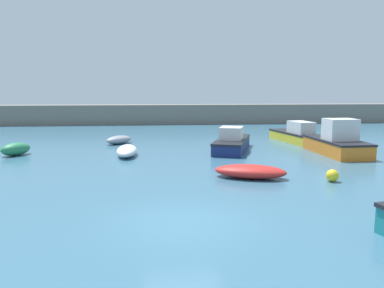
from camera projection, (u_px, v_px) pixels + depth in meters
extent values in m
cube|color=#38667F|center=(183.00, 225.00, 11.43)|extent=(120.00, 120.00, 0.20)
cube|color=slate|center=(163.00, 114.00, 43.52)|extent=(58.07, 2.47, 2.23)
cube|color=yellow|center=(297.00, 138.00, 28.40)|extent=(2.64, 6.21, 0.63)
cube|color=black|center=(298.00, 133.00, 28.35)|extent=(2.69, 6.34, 0.12)
cube|color=silver|center=(301.00, 128.00, 27.85)|extent=(1.57, 2.25, 0.99)
ellipsoid|color=gray|center=(119.00, 140.00, 27.60)|extent=(2.28, 2.32, 0.61)
cube|color=navy|center=(232.00, 145.00, 24.67)|extent=(3.51, 5.83, 0.67)
cube|color=black|center=(232.00, 139.00, 24.61)|extent=(3.58, 5.95, 0.12)
cube|color=silver|center=(231.00, 134.00, 24.15)|extent=(1.84, 2.00, 0.93)
ellipsoid|color=#287A4C|center=(16.00, 149.00, 22.79)|extent=(1.97, 2.12, 0.78)
cube|color=orange|center=(336.00, 148.00, 23.28)|extent=(2.25, 5.14, 0.81)
cube|color=black|center=(336.00, 140.00, 23.21)|extent=(2.30, 5.24, 0.12)
cube|color=silver|center=(340.00, 130.00, 22.74)|extent=(1.80, 1.48, 1.42)
ellipsoid|color=white|center=(127.00, 151.00, 22.66)|extent=(1.22, 3.22, 0.63)
ellipsoid|color=red|center=(250.00, 171.00, 17.01)|extent=(3.54, 2.41, 0.61)
sphere|color=yellow|center=(332.00, 176.00, 16.32)|extent=(0.54, 0.54, 0.54)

